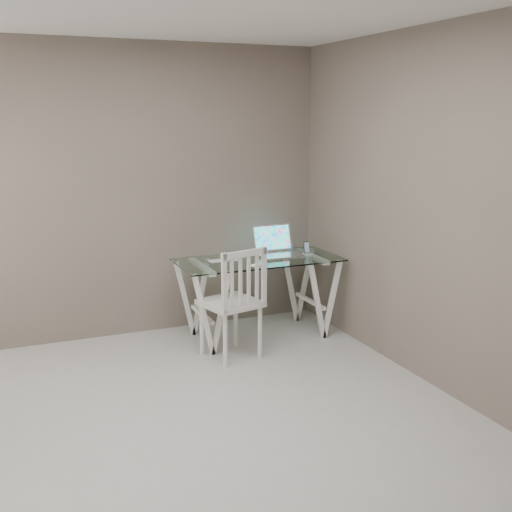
{
  "coord_description": "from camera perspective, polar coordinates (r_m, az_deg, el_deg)",
  "views": [
    {
      "loc": [
        -1.07,
        -3.6,
        2.05
      ],
      "look_at": [
        1.04,
        1.39,
        0.85
      ],
      "focal_mm": 45.0,
      "sensor_mm": 36.0,
      "label": 1
    }
  ],
  "objects": [
    {
      "name": "room",
      "position": [
        3.78,
        -7.46,
        7.3
      ],
      "size": [
        4.5,
        4.52,
        2.71
      ],
      "color": "#ADABA6",
      "rests_on": "ground"
    },
    {
      "name": "desk",
      "position": [
        5.99,
        0.2,
        -3.67
      ],
      "size": [
        1.5,
        0.7,
        0.75
      ],
      "color": "silver",
      "rests_on": "ground"
    },
    {
      "name": "chair",
      "position": [
        5.41,
        -1.81,
        -3.78
      ],
      "size": [
        0.54,
        0.54,
        0.97
      ],
      "rotation": [
        0.0,
        0.0,
        0.25
      ],
      "color": "silver",
      "rests_on": "ground"
    },
    {
      "name": "laptop",
      "position": [
        6.08,
        1.85,
        0.73
      ],
      "size": [
        0.4,
        0.37,
        0.27
      ],
      "color": "silver",
      "rests_on": "desk"
    },
    {
      "name": "keyboard",
      "position": [
        5.84,
        -2.88,
        -0.41
      ],
      "size": [
        0.31,
        0.13,
        0.01
      ],
      "primitive_type": "cube",
      "color": "silver",
      "rests_on": "desk"
    },
    {
      "name": "mouse",
      "position": [
        5.59,
        -0.02,
        -0.84
      ],
      "size": [
        0.1,
        0.06,
        0.03
      ],
      "primitive_type": "ellipsoid",
      "color": "white",
      "rests_on": "desk"
    },
    {
      "name": "phone_dock",
      "position": [
        6.1,
        4.54,
        0.43
      ],
      "size": [
        0.07,
        0.07,
        0.13
      ],
      "color": "white",
      "rests_on": "desk"
    }
  ]
}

